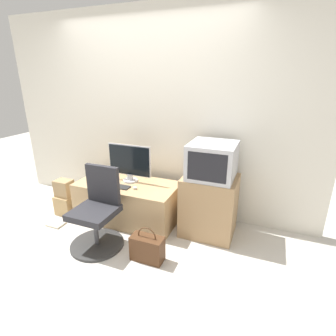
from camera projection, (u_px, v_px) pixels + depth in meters
ground_plane at (98, 260)px, 2.70m from camera, size 12.00×12.00×0.00m
wall_back at (150, 116)px, 3.42m from camera, size 4.40×0.05×2.60m
desk at (128, 201)px, 3.41m from camera, size 1.29×0.64×0.50m
side_stand at (209, 205)px, 3.07m from camera, size 0.61×0.51×0.72m
main_monitor at (130, 163)px, 3.31m from camera, size 0.59×0.19×0.48m
keyboard at (119, 186)px, 3.21m from camera, size 0.28×0.11×0.01m
mouse at (135, 188)px, 3.15m from camera, size 0.06×0.04×0.03m
crt_tv at (212, 160)px, 2.89m from camera, size 0.50×0.51×0.39m
office_chair at (97, 216)px, 2.86m from camera, size 0.59×0.59×0.88m
cardboard_box_lower at (66, 204)px, 3.58m from camera, size 0.24×0.23×0.26m
cardboard_box_upper at (64, 188)px, 3.50m from camera, size 0.22×0.17×0.22m
handbag at (147, 248)px, 2.67m from camera, size 0.34×0.16×0.38m
book at (56, 224)px, 3.33m from camera, size 0.20×0.16×0.02m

